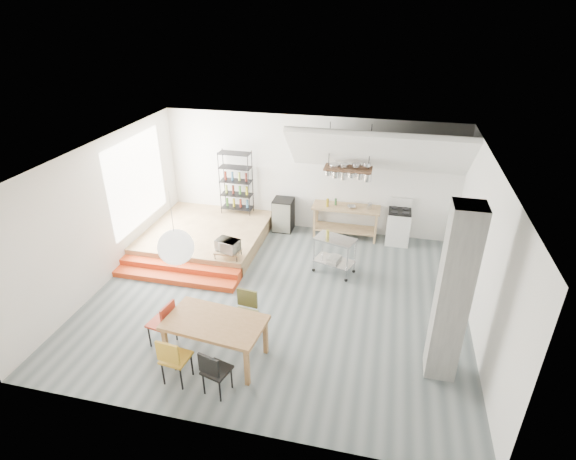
% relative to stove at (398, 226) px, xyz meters
% --- Properties ---
extents(floor, '(8.00, 8.00, 0.00)m').
position_rel_stove_xyz_m(floor, '(-2.50, -3.16, -0.48)').
color(floor, '#525C5F').
rests_on(floor, ground).
extents(wall_back, '(8.00, 0.04, 3.20)m').
position_rel_stove_xyz_m(wall_back, '(-2.50, 0.34, 1.12)').
color(wall_back, silver).
rests_on(wall_back, ground).
extents(wall_left, '(0.04, 7.00, 3.20)m').
position_rel_stove_xyz_m(wall_left, '(-6.50, -3.16, 1.12)').
color(wall_left, silver).
rests_on(wall_left, ground).
extents(wall_right, '(0.04, 7.00, 3.20)m').
position_rel_stove_xyz_m(wall_right, '(1.50, -3.16, 1.12)').
color(wall_right, silver).
rests_on(wall_right, ground).
extents(ceiling, '(8.00, 7.00, 0.02)m').
position_rel_stove_xyz_m(ceiling, '(-2.50, -3.16, 2.72)').
color(ceiling, white).
rests_on(ceiling, wall_back).
extents(slope_ceiling, '(4.40, 1.44, 1.32)m').
position_rel_stove_xyz_m(slope_ceiling, '(-0.70, -0.26, 2.07)').
color(slope_ceiling, white).
rests_on(slope_ceiling, wall_back).
extents(window_pane, '(0.02, 2.50, 2.20)m').
position_rel_stove_xyz_m(window_pane, '(-6.48, -1.66, 1.32)').
color(window_pane, white).
rests_on(window_pane, wall_left).
extents(platform, '(3.00, 3.00, 0.40)m').
position_rel_stove_xyz_m(platform, '(-5.00, -1.16, -0.28)').
color(platform, olive).
rests_on(platform, ground).
extents(step_lower, '(3.00, 0.35, 0.13)m').
position_rel_stove_xyz_m(step_lower, '(-5.00, -3.11, -0.41)').
color(step_lower, '#D34218').
rests_on(step_lower, ground).
extents(step_upper, '(3.00, 0.35, 0.27)m').
position_rel_stove_xyz_m(step_upper, '(-5.00, -2.76, -0.35)').
color(step_upper, '#D34218').
rests_on(step_upper, ground).
extents(concrete_column, '(0.50, 0.50, 3.20)m').
position_rel_stove_xyz_m(concrete_column, '(0.80, -4.66, 1.12)').
color(concrete_column, slate).
rests_on(concrete_column, ground).
extents(kitchen_counter, '(1.80, 0.60, 0.91)m').
position_rel_stove_xyz_m(kitchen_counter, '(-1.40, -0.01, 0.15)').
color(kitchen_counter, olive).
rests_on(kitchen_counter, ground).
extents(stove, '(0.60, 0.60, 1.18)m').
position_rel_stove_xyz_m(stove, '(0.00, 0.00, 0.00)').
color(stove, white).
rests_on(stove, ground).
extents(pot_rack, '(1.20, 0.50, 1.43)m').
position_rel_stove_xyz_m(pot_rack, '(-1.37, -0.23, 1.50)').
color(pot_rack, '#3D2418').
rests_on(pot_rack, ceiling).
extents(wire_shelving, '(0.88, 0.38, 1.80)m').
position_rel_stove_xyz_m(wire_shelving, '(-4.50, 0.04, 0.85)').
color(wire_shelving, black).
rests_on(wire_shelving, platform).
extents(microwave_shelf, '(0.60, 0.40, 0.16)m').
position_rel_stove_xyz_m(microwave_shelf, '(-3.90, -2.41, 0.07)').
color(microwave_shelf, olive).
rests_on(microwave_shelf, platform).
extents(paper_lantern, '(0.60, 0.60, 0.60)m').
position_rel_stove_xyz_m(paper_lantern, '(-3.70, -5.17, 1.72)').
color(paper_lantern, white).
rests_on(paper_lantern, ceiling).
extents(dining_table, '(1.84, 1.16, 0.83)m').
position_rel_stove_xyz_m(dining_table, '(-3.11, -5.23, 0.26)').
color(dining_table, olive).
rests_on(dining_table, ground).
extents(chair_mustard, '(0.48, 0.48, 0.95)m').
position_rel_stove_xyz_m(chair_mustard, '(-3.57, -5.97, 0.09)').
color(chair_mustard, '#B3831E').
rests_on(chair_mustard, ground).
extents(chair_black, '(0.50, 0.50, 0.89)m').
position_rel_stove_xyz_m(chair_black, '(-2.83, -6.05, 0.05)').
color(chair_black, black).
rests_on(chair_black, ground).
extents(chair_olive, '(0.48, 0.48, 0.94)m').
position_rel_stove_xyz_m(chair_olive, '(-2.80, -4.48, 0.08)').
color(chair_olive, brown).
rests_on(chair_olive, ground).
extents(chair_red, '(0.50, 0.50, 0.94)m').
position_rel_stove_xyz_m(chair_red, '(-4.17, -5.12, 0.08)').
color(chair_red, '#B12F19').
rests_on(chair_red, ground).
extents(rolling_cart, '(1.03, 0.77, 0.92)m').
position_rel_stove_xyz_m(rolling_cart, '(-1.44, -1.88, 0.11)').
color(rolling_cart, silver).
rests_on(rolling_cart, ground).
extents(mini_fridge, '(0.54, 0.54, 0.92)m').
position_rel_stove_xyz_m(mini_fridge, '(-3.15, 0.04, -0.02)').
color(mini_fridge, black).
rests_on(mini_fridge, ground).
extents(microwave, '(0.60, 0.47, 0.29)m').
position_rel_stove_xyz_m(microwave, '(-3.90, -2.41, 0.23)').
color(microwave, beige).
rests_on(microwave, microwave_shelf).
extents(bowl, '(0.27, 0.27, 0.05)m').
position_rel_stove_xyz_m(bowl, '(-1.26, -0.06, 0.46)').
color(bowl, silver).
rests_on(bowl, kitchen_counter).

